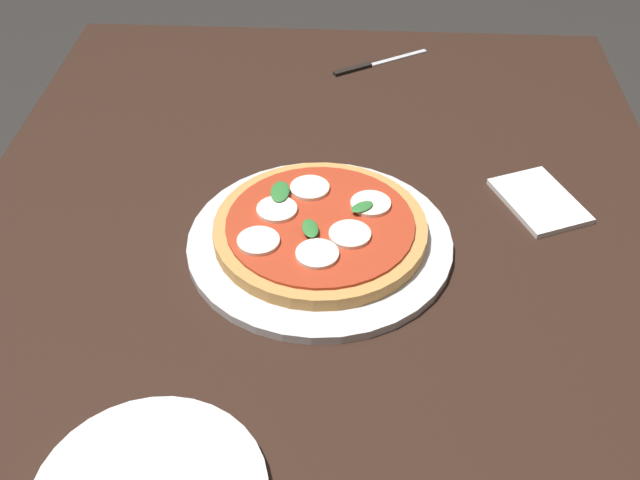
# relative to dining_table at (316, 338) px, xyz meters

# --- Properties ---
(dining_table) EXTENTS (1.40, 0.97, 0.72)m
(dining_table) POSITION_rel_dining_table_xyz_m (0.00, 0.00, 0.00)
(dining_table) COLOR black
(dining_table) RESTS_ON ground_plane
(serving_tray) EXTENTS (0.34, 0.34, 0.01)m
(serving_tray) POSITION_rel_dining_table_xyz_m (-0.08, 0.00, 0.10)
(serving_tray) COLOR silver
(serving_tray) RESTS_ON dining_table
(pizza) EXTENTS (0.27, 0.27, 0.03)m
(pizza) POSITION_rel_dining_table_xyz_m (-0.08, -0.00, 0.11)
(pizza) COLOR tan
(pizza) RESTS_ON serving_tray
(napkin) EXTENTS (0.16, 0.13, 0.01)m
(napkin) POSITION_rel_dining_table_xyz_m (-0.18, 0.30, 0.10)
(napkin) COLOR white
(napkin) RESTS_ON dining_table
(knife) EXTENTS (0.11, 0.17, 0.01)m
(knife) POSITION_rel_dining_table_xyz_m (-0.56, 0.06, 0.09)
(knife) COLOR black
(knife) RESTS_ON dining_table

